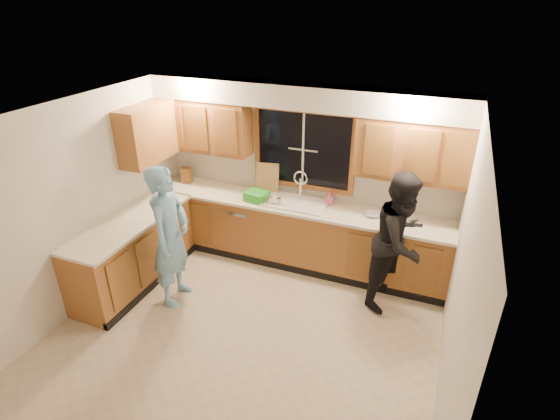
{
  "coord_description": "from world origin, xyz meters",
  "views": [
    {
      "loc": [
        1.79,
        -3.45,
        3.53
      ],
      "look_at": [
        0.15,
        0.65,
        1.3
      ],
      "focal_mm": 28.0,
      "sensor_mm": 36.0,
      "label": 1
    }
  ],
  "objects_px": {
    "woman": "(400,241)",
    "stove": "(103,276)",
    "dishwasher": "(241,225)",
    "knife_block": "(186,175)",
    "man": "(170,237)",
    "bowl": "(372,214)",
    "soap_bottle": "(330,198)",
    "dish_crate": "(257,196)",
    "sink": "(295,207)"
  },
  "relations": [
    {
      "from": "sink",
      "to": "woman",
      "type": "bearing_deg",
      "value": -15.17
    },
    {
      "from": "sink",
      "to": "man",
      "type": "height_order",
      "value": "man"
    },
    {
      "from": "knife_block",
      "to": "stove",
      "type": "bearing_deg",
      "value": -91.83
    },
    {
      "from": "dishwasher",
      "to": "man",
      "type": "bearing_deg",
      "value": -100.31
    },
    {
      "from": "sink",
      "to": "dishwasher",
      "type": "relative_size",
      "value": 1.05
    },
    {
      "from": "dish_crate",
      "to": "soap_bottle",
      "type": "distance_m",
      "value": 1.0
    },
    {
      "from": "dish_crate",
      "to": "woman",
      "type": "bearing_deg",
      "value": -8.22
    },
    {
      "from": "stove",
      "to": "knife_block",
      "type": "bearing_deg",
      "value": 89.12
    },
    {
      "from": "woman",
      "to": "soap_bottle",
      "type": "distance_m",
      "value": 1.18
    },
    {
      "from": "stove",
      "to": "knife_block",
      "type": "xyz_separation_m",
      "value": [
        0.03,
        1.89,
        0.59
      ]
    },
    {
      "from": "dish_crate",
      "to": "soap_bottle",
      "type": "xyz_separation_m",
      "value": [
        0.97,
        0.27,
        0.03
      ]
    },
    {
      "from": "sink",
      "to": "dish_crate",
      "type": "distance_m",
      "value": 0.55
    },
    {
      "from": "woman",
      "to": "stove",
      "type": "bearing_deg",
      "value": 136.21
    },
    {
      "from": "sink",
      "to": "knife_block",
      "type": "xyz_separation_m",
      "value": [
        -1.77,
        0.07,
        0.18
      ]
    },
    {
      "from": "stove",
      "to": "man",
      "type": "bearing_deg",
      "value": 33.26
    },
    {
      "from": "sink",
      "to": "bowl",
      "type": "xyz_separation_m",
      "value": [
        1.05,
        0.02,
        0.08
      ]
    },
    {
      "from": "dish_crate",
      "to": "knife_block",
      "type": "bearing_deg",
      "value": 171.75
    },
    {
      "from": "sink",
      "to": "woman",
      "type": "height_order",
      "value": "woman"
    },
    {
      "from": "knife_block",
      "to": "bowl",
      "type": "height_order",
      "value": "knife_block"
    },
    {
      "from": "man",
      "to": "knife_block",
      "type": "xyz_separation_m",
      "value": [
        -0.68,
        1.43,
        0.14
      ]
    },
    {
      "from": "dishwasher",
      "to": "woman",
      "type": "xyz_separation_m",
      "value": [
        2.32,
        -0.38,
        0.46
      ]
    },
    {
      "from": "dish_crate",
      "to": "man",
      "type": "bearing_deg",
      "value": -114.31
    },
    {
      "from": "dishwasher",
      "to": "soap_bottle",
      "type": "relative_size",
      "value": 4.25
    },
    {
      "from": "stove",
      "to": "dish_crate",
      "type": "bearing_deg",
      "value": 53.46
    },
    {
      "from": "knife_block",
      "to": "man",
      "type": "bearing_deg",
      "value": -65.7
    },
    {
      "from": "bowl",
      "to": "dish_crate",
      "type": "bearing_deg",
      "value": -175.45
    },
    {
      "from": "dishwasher",
      "to": "bowl",
      "type": "distance_m",
      "value": 1.97
    },
    {
      "from": "dishwasher",
      "to": "knife_block",
      "type": "bearing_deg",
      "value": 174.74
    },
    {
      "from": "stove",
      "to": "man",
      "type": "relative_size",
      "value": 0.5
    },
    {
      "from": "knife_block",
      "to": "dish_crate",
      "type": "xyz_separation_m",
      "value": [
        1.24,
        -0.18,
        -0.05
      ]
    },
    {
      "from": "dishwasher",
      "to": "stove",
      "type": "relative_size",
      "value": 0.91
    },
    {
      "from": "knife_block",
      "to": "dish_crate",
      "type": "relative_size",
      "value": 0.85
    },
    {
      "from": "knife_block",
      "to": "dishwasher",
      "type": "bearing_deg",
      "value": -6.21
    },
    {
      "from": "man",
      "to": "stove",
      "type": "bearing_deg",
      "value": 115.12
    },
    {
      "from": "dishwasher",
      "to": "woman",
      "type": "height_order",
      "value": "woman"
    },
    {
      "from": "sink",
      "to": "dishwasher",
      "type": "height_order",
      "value": "sink"
    },
    {
      "from": "dishwasher",
      "to": "knife_block",
      "type": "relative_size",
      "value": 3.42
    },
    {
      "from": "man",
      "to": "knife_block",
      "type": "height_order",
      "value": "man"
    },
    {
      "from": "man",
      "to": "knife_block",
      "type": "bearing_deg",
      "value": 17.11
    },
    {
      "from": "stove",
      "to": "soap_bottle",
      "type": "xyz_separation_m",
      "value": [
        2.24,
        1.98,
        0.57
      ]
    },
    {
      "from": "man",
      "to": "woman",
      "type": "bearing_deg",
      "value": -77.57
    },
    {
      "from": "stove",
      "to": "bowl",
      "type": "relative_size",
      "value": 4.62
    },
    {
      "from": "soap_bottle",
      "to": "woman",
      "type": "bearing_deg",
      "value": -28.17
    },
    {
      "from": "bowl",
      "to": "stove",
      "type": "bearing_deg",
      "value": -147.14
    },
    {
      "from": "sink",
      "to": "dish_crate",
      "type": "height_order",
      "value": "sink"
    },
    {
      "from": "dish_crate",
      "to": "dishwasher",
      "type": "bearing_deg",
      "value": 163.44
    },
    {
      "from": "man",
      "to": "woman",
      "type": "distance_m",
      "value": 2.74
    },
    {
      "from": "stove",
      "to": "woman",
      "type": "distance_m",
      "value": 3.59
    },
    {
      "from": "man",
      "to": "woman",
      "type": "relative_size",
      "value": 1.03
    },
    {
      "from": "dishwasher",
      "to": "dish_crate",
      "type": "height_order",
      "value": "dish_crate"
    }
  ]
}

